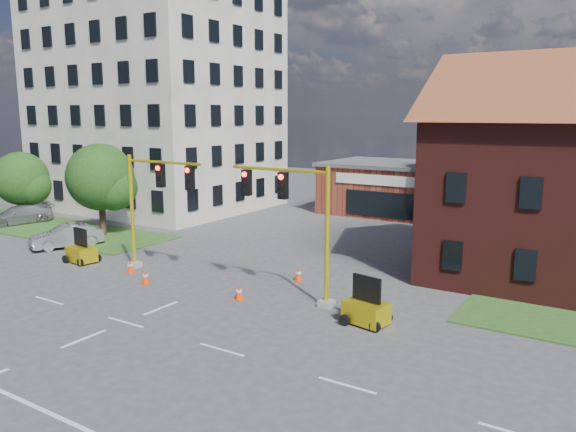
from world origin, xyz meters
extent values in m
plane|color=#414143|center=(0.00, 0.00, 0.00)|extent=(120.00, 120.00, 0.00)
cube|color=#264C1C|center=(-20.00, 10.00, 0.04)|extent=(22.00, 6.00, 0.08)
cube|color=#B8B0A2|center=(-20.00, 22.00, 10.00)|extent=(18.00, 15.00, 20.00)
cube|color=maroon|center=(0.00, 30.00, 2.00)|extent=(12.00, 8.00, 4.00)
cube|color=#515254|center=(0.00, 30.00, 4.15)|extent=(12.40, 8.40, 0.30)
cube|color=silver|center=(0.00, 25.95, 3.20)|extent=(8.00, 0.10, 0.80)
cube|color=black|center=(0.00, 25.95, 1.30)|extent=(6.00, 0.10, 2.00)
cylinder|color=#331D12|center=(6.50, 27.00, 2.00)|extent=(0.44, 0.44, 4.00)
sphere|color=#193F13|center=(6.50, 27.00, 5.64)|extent=(7.09, 7.09, 7.09)
sphere|color=#193F13|center=(7.92, 27.30, 4.73)|extent=(4.96, 4.96, 4.96)
cylinder|color=#331D12|center=(-14.00, 10.50, 1.45)|extent=(0.44, 0.44, 2.90)
sphere|color=#193F13|center=(-14.00, 10.50, 4.08)|extent=(4.57, 4.57, 4.57)
sphere|color=#193F13|center=(-13.09, 10.80, 3.43)|extent=(3.20, 3.20, 3.20)
cylinder|color=#331D12|center=(-24.00, 11.00, 1.18)|extent=(0.44, 0.44, 2.35)
sphere|color=#193F13|center=(-24.00, 11.00, 3.32)|extent=(4.20, 4.20, 4.20)
sphere|color=#193F13|center=(-23.16, 11.30, 2.78)|extent=(2.94, 2.94, 2.94)
cube|color=gray|center=(-6.00, 6.00, 0.15)|extent=(0.60, 0.60, 0.30)
cylinder|color=yellow|center=(-6.00, 6.00, 3.10)|extent=(0.20, 0.20, 6.20)
cylinder|color=yellow|center=(-3.50, 6.00, 5.90)|extent=(5.00, 0.14, 0.14)
cube|color=black|center=(-3.75, 6.00, 5.20)|extent=(0.40, 0.32, 1.20)
cube|color=black|center=(-1.75, 6.00, 5.20)|extent=(0.40, 0.32, 1.20)
sphere|color=#FF0C07|center=(-3.75, 5.82, 5.60)|extent=(0.24, 0.24, 0.24)
cube|color=gray|center=(6.00, 6.00, 0.15)|extent=(0.60, 0.60, 0.30)
cylinder|color=yellow|center=(6.00, 6.00, 3.10)|extent=(0.20, 0.20, 6.20)
cylinder|color=yellow|center=(3.50, 6.00, 5.90)|extent=(5.00, 0.14, 0.14)
cube|color=black|center=(3.75, 6.00, 5.20)|extent=(0.40, 0.32, 1.20)
cube|color=black|center=(1.75, 6.00, 5.20)|extent=(0.40, 0.32, 1.20)
sphere|color=#FF0C07|center=(3.75, 5.82, 5.60)|extent=(0.24, 0.24, 0.24)
cube|color=yellow|center=(-9.30, 5.09, 0.51)|extent=(1.83, 1.36, 0.84)
cube|color=black|center=(-9.30, 5.09, 1.49)|extent=(1.30, 0.31, 1.02)
cube|color=yellow|center=(8.33, 5.04, 0.52)|extent=(1.87, 1.42, 0.84)
cube|color=black|center=(8.33, 5.04, 1.50)|extent=(1.31, 0.36, 1.03)
cube|color=#F6380C|center=(-3.21, 4.16, 0.02)|extent=(0.38, 0.38, 0.04)
cone|color=#F6380C|center=(-3.21, 4.16, 0.35)|extent=(0.40, 0.40, 0.70)
cylinder|color=silver|center=(-3.21, 4.16, 0.42)|extent=(0.27, 0.27, 0.09)
cube|color=#F6380C|center=(-5.37, 5.14, 0.02)|extent=(0.38, 0.38, 0.04)
cone|color=#F6380C|center=(-5.37, 5.14, 0.35)|extent=(0.40, 0.40, 0.70)
cylinder|color=silver|center=(-5.37, 5.14, 0.42)|extent=(0.27, 0.27, 0.09)
cube|color=#F6380C|center=(2.20, 4.71, 0.02)|extent=(0.38, 0.38, 0.04)
cone|color=#F6380C|center=(2.20, 4.71, 0.35)|extent=(0.40, 0.40, 0.70)
cylinder|color=silver|center=(2.20, 4.71, 0.42)|extent=(0.27, 0.27, 0.09)
cube|color=#F6380C|center=(2.95, 8.64, 0.02)|extent=(0.38, 0.38, 0.04)
cone|color=#F6380C|center=(2.95, 8.64, 0.35)|extent=(0.40, 0.40, 0.70)
cylinder|color=silver|center=(2.95, 8.64, 0.42)|extent=(0.27, 0.27, 0.09)
imported|color=white|center=(10.98, 14.71, 0.69)|extent=(5.25, 2.94, 1.38)
imported|color=#A1A3A9|center=(-13.22, 7.01, 0.72)|extent=(3.09, 4.62, 1.44)
imported|color=#A1A3A9|center=(-22.75, 9.77, 0.72)|extent=(2.96, 5.23, 1.43)
camera|label=1|loc=(17.16, -14.68, 8.34)|focal=35.00mm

